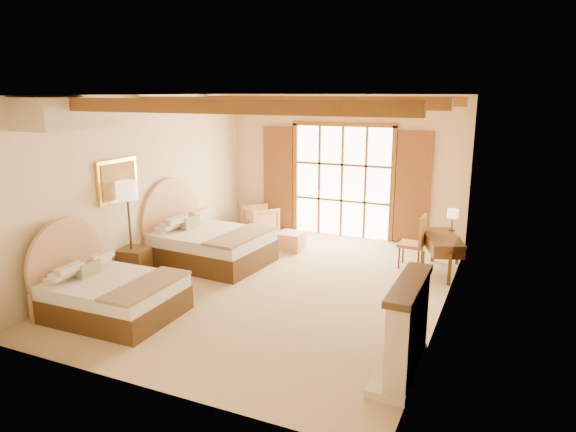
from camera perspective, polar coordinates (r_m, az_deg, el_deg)
The scene contains 19 objects.
floor at distance 8.97m, azimuth -1.16°, elevation -7.59°, with size 7.00×7.00×0.00m, color #C9B587.
wall_back at distance 11.74m, azimuth 6.15°, elevation 5.48°, with size 5.50×5.50×0.00m, color beige.
wall_left at distance 10.00m, azimuth -15.63°, elevation 3.64°, with size 7.00×7.00×0.00m, color beige.
wall_right at distance 7.78m, azimuth 17.42°, elevation 0.77°, with size 7.00×7.00×0.00m, color beige.
ceiling at distance 8.37m, azimuth -1.26°, elevation 13.30°, with size 7.00×7.00×0.00m, color #BA723B.
ceiling_beams at distance 8.37m, azimuth -1.26°, elevation 12.48°, with size 5.39×4.60×0.18m, color brown, non-canonical shape.
french_doors at distance 11.74m, azimuth 6.02°, elevation 3.75°, with size 3.95×0.08×2.60m.
fireplace at distance 6.27m, azimuth 12.95°, elevation -12.60°, with size 0.46×1.40×1.16m.
painting at distance 9.39m, azimuth -18.37°, elevation 3.75°, with size 0.06×0.95×0.75m.
canopy_valance at distance 8.17m, azimuth -23.36°, elevation 10.45°, with size 0.70×1.40×0.45m, color beige.
bed_near at distance 8.18m, azimuth -19.58°, elevation -7.80°, with size 1.88×1.46×1.23m.
bed_far at distance 10.13m, azimuth -9.26°, elevation -2.77°, with size 2.22×1.74×1.39m.
nightstand at distance 9.56m, azimuth -16.68°, elevation -5.08°, with size 0.46×0.46×0.55m, color #472A18.
floor_lamp at distance 9.28m, azimuth -17.41°, elevation 2.07°, with size 0.37×0.37×1.75m.
armchair at distance 12.13m, azimuth -3.01°, elevation -0.37°, with size 0.68×0.70×0.64m, color tan.
ottoman at distance 10.83m, azimuth 0.34°, elevation -2.80°, with size 0.51×0.51×0.37m, color tan.
desk at distance 9.84m, azimuth 16.66°, elevation -3.95°, with size 0.95×1.40×0.70m.
desk_chair at distance 9.99m, azimuth 13.63°, elevation -3.83°, with size 0.47×0.47×1.02m.
desk_lamp at distance 10.11m, azimuth 17.84°, elevation 0.17°, with size 0.21×0.21×0.41m.
Camera 1 is at (3.59, -7.56, 3.25)m, focal length 32.00 mm.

